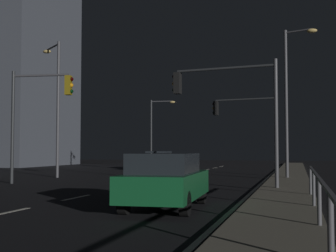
{
  "coord_description": "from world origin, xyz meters",
  "views": [
    {
      "loc": [
        7.47,
        -1.75,
        1.66
      ],
      "look_at": [
        0.74,
        22.2,
        2.96
      ],
      "focal_mm": 49.42,
      "sensor_mm": 36.0,
      "label": 1
    }
  ],
  "objects_px": {
    "traffic_light_far_left": "(38,105)",
    "traffic_light_overhead_east": "(247,118)",
    "street_lamp_far_end": "(156,126)",
    "street_lamp_median": "(56,96)",
    "traffic_light_mid_right": "(228,98)",
    "car_oncoming": "(158,160)",
    "street_lamp_mid_block": "(290,90)",
    "car": "(166,180)"
  },
  "relations": [
    {
      "from": "street_lamp_median",
      "to": "street_lamp_mid_block",
      "type": "bearing_deg",
      "value": 4.96
    },
    {
      "from": "traffic_light_far_left",
      "to": "street_lamp_median",
      "type": "xyz_separation_m",
      "value": [
        -1.93,
        5.21,
        1.06
      ]
    },
    {
      "from": "traffic_light_overhead_east",
      "to": "street_lamp_median",
      "type": "distance_m",
      "value": 12.43
    },
    {
      "from": "car_oncoming",
      "to": "traffic_light_overhead_east",
      "type": "bearing_deg",
      "value": -37.2
    },
    {
      "from": "traffic_light_overhead_east",
      "to": "street_lamp_median",
      "type": "xyz_separation_m",
      "value": [
        -11.11,
        -5.43,
        1.17
      ]
    },
    {
      "from": "traffic_light_mid_right",
      "to": "traffic_light_far_left",
      "type": "relative_size",
      "value": 0.94
    },
    {
      "from": "traffic_light_mid_right",
      "to": "traffic_light_far_left",
      "type": "bearing_deg",
      "value": 176.13
    },
    {
      "from": "car",
      "to": "street_lamp_mid_block",
      "type": "xyz_separation_m",
      "value": [
        3.26,
        13.98,
        4.22
      ]
    },
    {
      "from": "traffic_light_mid_right",
      "to": "traffic_light_far_left",
      "type": "height_order",
      "value": "traffic_light_far_left"
    },
    {
      "from": "traffic_light_mid_right",
      "to": "street_lamp_far_end",
      "type": "bearing_deg",
      "value": 113.84
    },
    {
      "from": "traffic_light_overhead_east",
      "to": "street_lamp_mid_block",
      "type": "distance_m",
      "value": 5.24
    },
    {
      "from": "traffic_light_far_left",
      "to": "traffic_light_overhead_east",
      "type": "distance_m",
      "value": 14.05
    },
    {
      "from": "traffic_light_far_left",
      "to": "traffic_light_overhead_east",
      "type": "xyz_separation_m",
      "value": [
        9.18,
        10.64,
        -0.11
      ]
    },
    {
      "from": "car_oncoming",
      "to": "street_lamp_mid_block",
      "type": "height_order",
      "value": "street_lamp_mid_block"
    },
    {
      "from": "car_oncoming",
      "to": "traffic_light_overhead_east",
      "type": "distance_m",
      "value": 10.5
    },
    {
      "from": "traffic_light_overhead_east",
      "to": "street_lamp_far_end",
      "type": "height_order",
      "value": "street_lamp_far_end"
    },
    {
      "from": "street_lamp_mid_block",
      "to": "street_lamp_median",
      "type": "distance_m",
      "value": 14.02
    },
    {
      "from": "car_oncoming",
      "to": "street_lamp_median",
      "type": "height_order",
      "value": "street_lamp_median"
    },
    {
      "from": "street_lamp_median",
      "to": "traffic_light_mid_right",
      "type": "bearing_deg",
      "value": -27.04
    },
    {
      "from": "street_lamp_mid_block",
      "to": "street_lamp_far_end",
      "type": "bearing_deg",
      "value": 127.38
    },
    {
      "from": "street_lamp_far_end",
      "to": "traffic_light_mid_right",
      "type": "bearing_deg",
      "value": -66.16
    },
    {
      "from": "street_lamp_mid_block",
      "to": "street_lamp_median",
      "type": "relative_size",
      "value": 1.0
    },
    {
      "from": "car_oncoming",
      "to": "traffic_light_overhead_east",
      "type": "height_order",
      "value": "traffic_light_overhead_east"
    },
    {
      "from": "street_lamp_far_end",
      "to": "traffic_light_overhead_east",
      "type": "bearing_deg",
      "value": -51.62
    },
    {
      "from": "traffic_light_overhead_east",
      "to": "car",
      "type": "bearing_deg",
      "value": -91.3
    },
    {
      "from": "car_oncoming",
      "to": "street_lamp_far_end",
      "type": "xyz_separation_m",
      "value": [
        -2.45,
        7.13,
        3.28
      ]
    },
    {
      "from": "car_oncoming",
      "to": "traffic_light_mid_right",
      "type": "height_order",
      "value": "traffic_light_mid_right"
    },
    {
      "from": "car",
      "to": "street_lamp_median",
      "type": "distance_m",
      "value": 17.17
    },
    {
      "from": "car_oncoming",
      "to": "street_lamp_far_end",
      "type": "relative_size",
      "value": 0.66
    },
    {
      "from": "street_lamp_mid_block",
      "to": "traffic_light_far_left",
      "type": "bearing_deg",
      "value": -151.92
    },
    {
      "from": "car_oncoming",
      "to": "traffic_light_far_left",
      "type": "height_order",
      "value": "traffic_light_far_left"
    },
    {
      "from": "street_lamp_mid_block",
      "to": "traffic_light_mid_right",
      "type": "bearing_deg",
      "value": -109.46
    },
    {
      "from": "car_oncoming",
      "to": "traffic_light_mid_right",
      "type": "distance_m",
      "value": 19.53
    },
    {
      "from": "traffic_light_mid_right",
      "to": "street_lamp_mid_block",
      "type": "relative_size",
      "value": 0.63
    },
    {
      "from": "traffic_light_overhead_east",
      "to": "street_lamp_far_end",
      "type": "xyz_separation_m",
      "value": [
        -10.47,
        13.22,
        0.3
      ]
    },
    {
      "from": "traffic_light_mid_right",
      "to": "street_lamp_median",
      "type": "bearing_deg",
      "value": 152.96
    },
    {
      "from": "car",
      "to": "traffic_light_far_left",
      "type": "bearing_deg",
      "value": 139.22
    },
    {
      "from": "traffic_light_mid_right",
      "to": "street_lamp_median",
      "type": "xyz_separation_m",
      "value": [
        -11.47,
        5.85,
        1.07
      ]
    },
    {
      "from": "traffic_light_overhead_east",
      "to": "traffic_light_mid_right",
      "type": "bearing_deg",
      "value": -88.2
    },
    {
      "from": "traffic_light_mid_right",
      "to": "street_lamp_mid_block",
      "type": "height_order",
      "value": "street_lamp_mid_block"
    },
    {
      "from": "traffic_light_far_left",
      "to": "traffic_light_overhead_east",
      "type": "bearing_deg",
      "value": 49.2
    },
    {
      "from": "traffic_light_far_left",
      "to": "street_lamp_mid_block",
      "type": "bearing_deg",
      "value": 28.08
    }
  ]
}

